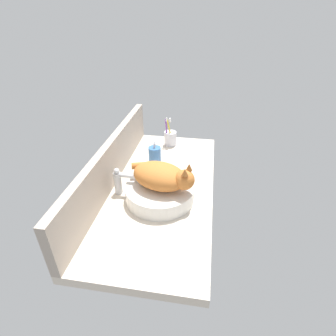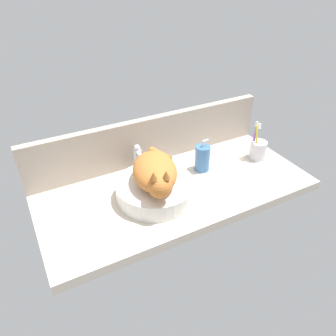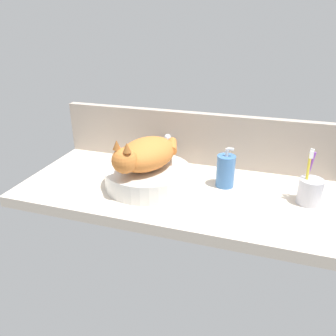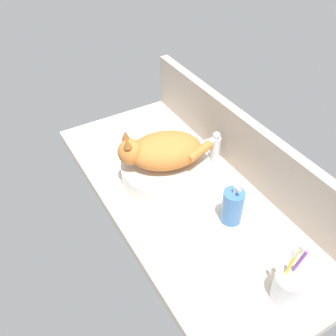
{
  "view_description": "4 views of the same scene",
  "coord_description": "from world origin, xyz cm",
  "px_view_note": "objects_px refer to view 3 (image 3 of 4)",
  "views": [
    {
      "loc": [
        -105.16,
        -20.89,
        75.88
      ],
      "look_at": [
        4.76,
        -3.1,
        7.4
      ],
      "focal_mm": 28.0,
      "sensor_mm": 36.0,
      "label": 1
    },
    {
      "loc": [
        -54.87,
        -96.4,
        83.85
      ],
      "look_at": [
        -4.0,
        -0.28,
        11.0
      ],
      "focal_mm": 35.0,
      "sensor_mm": 36.0,
      "label": 2
    },
    {
      "loc": [
        29.38,
        -103.61,
        56.66
      ],
      "look_at": [
        -2.17,
        -3.62,
        8.86
      ],
      "focal_mm": 35.0,
      "sensor_mm": 36.0,
      "label": 3
    },
    {
      "loc": [
        74.98,
        -51.19,
        91.66
      ],
      "look_at": [
        -3.78,
        -4.97,
        11.23
      ],
      "focal_mm": 40.0,
      "sensor_mm": 36.0,
      "label": 4
    }
  ],
  "objects_px": {
    "soap_dispenser": "(226,171)",
    "toothbrush_cup": "(310,190)",
    "cat": "(145,154)",
    "sink_basin": "(148,176)",
    "faucet": "(167,149)"
  },
  "relations": [
    {
      "from": "sink_basin",
      "to": "faucet",
      "type": "distance_m",
      "value": 0.2
    },
    {
      "from": "cat",
      "to": "sink_basin",
      "type": "bearing_deg",
      "value": 75.81
    },
    {
      "from": "faucet",
      "to": "soap_dispenser",
      "type": "distance_m",
      "value": 0.29
    },
    {
      "from": "cat",
      "to": "faucet",
      "type": "relative_size",
      "value": 2.24
    },
    {
      "from": "sink_basin",
      "to": "cat",
      "type": "xyz_separation_m",
      "value": [
        -0.0,
        -0.01,
        0.09
      ]
    },
    {
      "from": "sink_basin",
      "to": "faucet",
      "type": "xyz_separation_m",
      "value": [
        0.01,
        0.19,
        0.04
      ]
    },
    {
      "from": "soap_dispenser",
      "to": "cat",
      "type": "bearing_deg",
      "value": -161.5
    },
    {
      "from": "cat",
      "to": "soap_dispenser",
      "type": "distance_m",
      "value": 0.3
    },
    {
      "from": "faucet",
      "to": "toothbrush_cup",
      "type": "bearing_deg",
      "value": -15.5
    },
    {
      "from": "soap_dispenser",
      "to": "toothbrush_cup",
      "type": "relative_size",
      "value": 0.82
    },
    {
      "from": "sink_basin",
      "to": "soap_dispenser",
      "type": "distance_m",
      "value": 0.29
    },
    {
      "from": "cat",
      "to": "toothbrush_cup",
      "type": "height_order",
      "value": "cat"
    },
    {
      "from": "sink_basin",
      "to": "cat",
      "type": "distance_m",
      "value": 0.09
    },
    {
      "from": "soap_dispenser",
      "to": "toothbrush_cup",
      "type": "distance_m",
      "value": 0.29
    },
    {
      "from": "soap_dispenser",
      "to": "toothbrush_cup",
      "type": "bearing_deg",
      "value": -8.09
    }
  ]
}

